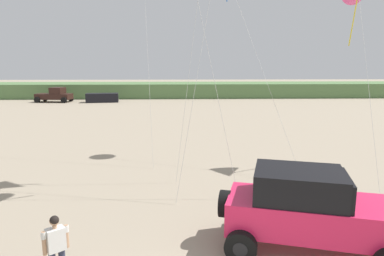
{
  "coord_description": "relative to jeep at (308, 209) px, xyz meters",
  "views": [
    {
      "loc": [
        -0.42,
        -5.29,
        5.02
      ],
      "look_at": [
        -0.08,
        3.58,
        3.36
      ],
      "focal_mm": 31.88,
      "sensor_mm": 36.0,
      "label": 1
    }
  ],
  "objects": [
    {
      "name": "dune_ridge",
      "position": [
        -0.02,
        45.68,
        -0.13
      ],
      "size": [
        90.0,
        8.17,
        2.14
      ],
      "primitive_type": "cube",
      "color": "#567A47",
      "rests_on": "ground_plane"
    },
    {
      "name": "jeep",
      "position": [
        0.0,
        0.0,
        0.0
      ],
      "size": [
        5.02,
        3.47,
        2.26
      ],
      "color": "#EA2151",
      "rests_on": "ground_plane"
    },
    {
      "name": "person_watching",
      "position": [
        -6.3,
        -1.19,
        -0.26
      ],
      "size": [
        0.52,
        0.46,
        1.67
      ],
      "color": "tan",
      "rests_on": "ground_plane"
    },
    {
      "name": "distant_pickup",
      "position": [
        -20.21,
        38.21,
        -0.26
      ],
      "size": [
        4.81,
        2.92,
        1.98
      ],
      "color": "black",
      "rests_on": "ground_plane"
    },
    {
      "name": "distant_sedan",
      "position": [
        -13.78,
        37.78,
        -0.6
      ],
      "size": [
        4.39,
        2.23,
        1.2
      ],
      "primitive_type": "cube",
      "rotation": [
        0.0,
        0.0,
        0.13
      ],
      "color": "black",
      "rests_on": "ground_plane"
    }
  ]
}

